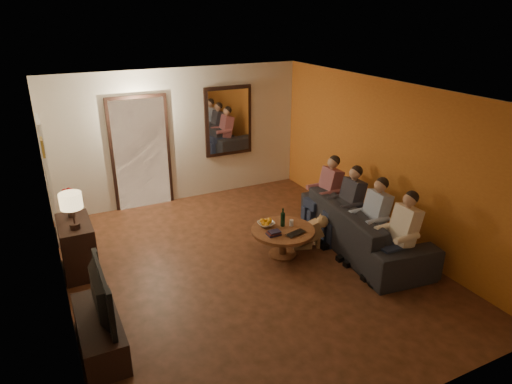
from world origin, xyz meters
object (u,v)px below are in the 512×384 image
bowl (266,224)px  coffee_table (283,242)px  sofa (363,226)px  tv (94,295)px  person_a (400,239)px  person_c (348,208)px  table_lamp (72,211)px  dresser (78,247)px  person_d (327,195)px  person_b (372,222)px  dog (308,232)px  wine_bottle (283,217)px  tv_stand (100,332)px  laptop (298,235)px

bowl → coffee_table: bearing=-50.7°
sofa → bowl: sofa is taller
tv → person_a: person_a is taller
person_c → coffee_table: size_ratio=1.22×
table_lamp → tv: (0.00, -1.64, -0.34)m
dresser → bowl: 2.82m
person_d → coffee_table: (-1.18, -0.55, -0.38)m
person_b → bowl: bearing=147.4°
dresser → person_c: (4.08, -1.00, 0.21)m
person_d → dog: person_d is taller
table_lamp → sofa: bearing=-14.5°
wine_bottle → sofa: bearing=-20.1°
dresser → person_b: bearing=-21.4°
table_lamp → coffee_table: table_lamp is taller
dresser → tv_stand: size_ratio=0.71×
person_c → laptop: 1.11m
tv → wine_bottle: 3.12m
tv → laptop: bearing=-78.1°
person_a → dog: (-0.69, 1.29, -0.32)m
dresser → dog: size_ratio=1.57×
coffee_table → tv_stand: bearing=-162.5°
laptop → dog: bearing=24.6°
tv_stand → sofa: bearing=7.7°
dresser → sofa: dresser is taller
tv → bowl: bearing=-67.4°
table_lamp → person_d: bearing=-2.5°
person_b → laptop: bearing=161.0°
person_a → wine_bottle: size_ratio=3.87×
person_c → dog: bearing=172.8°
person_c → laptop: (-1.08, -0.23, -0.14)m
table_lamp → person_b: (4.08, -1.38, -0.45)m
person_b → laptop: size_ratio=3.65×
tv_stand → dresser: bearing=90.0°
person_b → dog: size_ratio=2.14×
person_c → person_d: bearing=90.0°
person_a → person_b: 0.60m
table_lamp → wine_bottle: bearing=-12.0°
dog → sofa: bearing=-8.4°
dog → coffee_table: 0.50m
coffee_table → wine_bottle: wine_bottle is taller
coffee_table → bowl: (-0.18, 0.22, 0.26)m
person_a → coffee_table: 1.76m
table_lamp → person_a: 4.56m
person_a → person_c: 1.20m
sofa → laptop: 1.19m
dog → person_c: bearing=10.6°
table_lamp → person_c: size_ratio=0.45×
tv → person_d: 4.34m
dresser → person_c: 4.21m
tv_stand → laptop: laptop is taller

